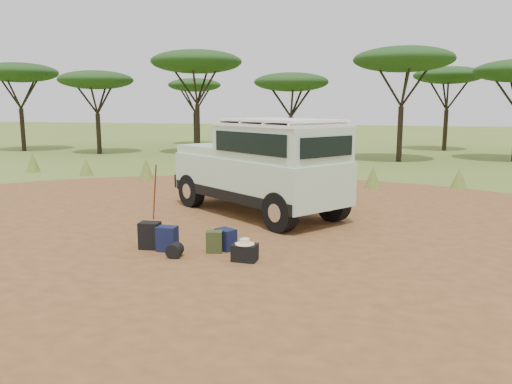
% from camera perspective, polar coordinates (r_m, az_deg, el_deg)
% --- Properties ---
extents(ground, '(140.00, 140.00, 0.00)m').
position_cam_1_polar(ground, '(10.98, -4.53, -5.71)').
color(ground, '#5E6B26').
rests_on(ground, ground).
extents(dirt_clearing, '(23.00, 23.00, 0.01)m').
position_cam_1_polar(dirt_clearing, '(10.98, -4.53, -5.69)').
color(dirt_clearing, brown).
rests_on(dirt_clearing, ground).
extents(grass_fringe, '(36.60, 1.60, 0.90)m').
position_cam_1_polar(grass_fringe, '(19.11, 4.58, 2.16)').
color(grass_fringe, '#5E6B26').
rests_on(grass_fringe, ground).
extents(acacia_treeline, '(46.70, 13.20, 6.26)m').
position_cam_1_polar(acacia_treeline, '(29.96, 10.00, 13.36)').
color(acacia_treeline, black).
rests_on(acacia_treeline, ground).
extents(safari_vehicle, '(5.53, 4.81, 2.61)m').
position_cam_1_polar(safari_vehicle, '(13.47, 0.66, 2.67)').
color(safari_vehicle, '#BDDBBB').
rests_on(safari_vehicle, ground).
extents(walking_staff, '(0.37, 0.44, 1.50)m').
position_cam_1_polar(walking_staff, '(13.03, -11.51, -0.05)').
color(walking_staff, brown).
rests_on(walking_staff, ground).
extents(backpack_black, '(0.44, 0.35, 0.57)m').
position_cam_1_polar(backpack_black, '(10.59, -12.03, -4.90)').
color(backpack_black, black).
rests_on(backpack_black, ground).
extents(backpack_navy, '(0.40, 0.29, 0.52)m').
position_cam_1_polar(backpack_navy, '(10.36, -10.11, -5.30)').
color(backpack_navy, '#12173B').
rests_on(backpack_navy, ground).
extents(backpack_olive, '(0.37, 0.30, 0.45)m').
position_cam_1_polar(backpack_olive, '(10.15, -4.77, -5.70)').
color(backpack_olive, '#36411E').
rests_on(backpack_olive, ground).
extents(duffel_navy, '(0.49, 0.46, 0.44)m').
position_cam_1_polar(duffel_navy, '(10.32, -3.47, -5.44)').
color(duffel_navy, '#12173B').
rests_on(duffel_navy, ground).
extents(hard_case, '(0.47, 0.34, 0.33)m').
position_cam_1_polar(hard_case, '(9.59, -1.29, -6.94)').
color(hard_case, black).
rests_on(hard_case, ground).
extents(stuff_sack, '(0.31, 0.31, 0.29)m').
position_cam_1_polar(stuff_sack, '(9.95, -9.27, -6.60)').
color(stuff_sack, black).
rests_on(stuff_sack, ground).
extents(safari_hat, '(0.37, 0.37, 0.11)m').
position_cam_1_polar(safari_hat, '(9.54, -1.30, -5.75)').
color(safari_hat, beige).
rests_on(safari_hat, hard_case).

